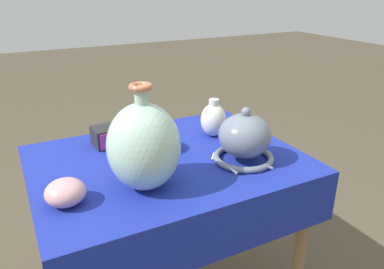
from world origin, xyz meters
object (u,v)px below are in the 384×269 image
at_px(vase_dome_bell, 244,139).
at_px(jar_round_ivory, 213,120).
at_px(vase_tall_bulbous, 144,146).
at_px(bowl_shallow_rose, 65,192).
at_px(bowl_shallow_teal, 163,142).
at_px(mosaic_tile_box, 112,135).

bearing_deg(vase_dome_bell, jar_round_ivory, 85.15).
height_order(vase_dome_bell, jar_round_ivory, vase_dome_bell).
distance_m(vase_tall_bulbous, jar_round_ivory, 0.47).
relative_size(vase_tall_bulbous, vase_dome_bell, 1.44).
relative_size(bowl_shallow_rose, jar_round_ivory, 0.74).
relative_size(bowl_shallow_teal, jar_round_ivory, 0.84).
height_order(vase_tall_bulbous, vase_dome_bell, vase_tall_bulbous).
distance_m(mosaic_tile_box, bowl_shallow_rose, 0.42).
xyz_separation_m(vase_dome_bell, bowl_shallow_teal, (-0.21, 0.21, -0.05)).
bearing_deg(bowl_shallow_teal, vase_dome_bell, -44.98).
height_order(bowl_shallow_teal, jar_round_ivory, jar_round_ivory).
relative_size(vase_dome_bell, bowl_shallow_rose, 1.96).
bearing_deg(bowl_shallow_rose, vase_dome_bell, -0.04).
xyz_separation_m(vase_dome_bell, mosaic_tile_box, (-0.36, 0.35, -0.04)).
bearing_deg(vase_tall_bulbous, mosaic_tile_box, 90.10).
bearing_deg(jar_round_ivory, bowl_shallow_rose, -158.49).
xyz_separation_m(vase_dome_bell, bowl_shallow_rose, (-0.59, 0.00, -0.04)).
bearing_deg(bowl_shallow_teal, vase_tall_bulbous, -124.69).
bearing_deg(bowl_shallow_rose, vase_tall_bulbous, -2.79).
height_order(vase_tall_bulbous, bowl_shallow_rose, vase_tall_bulbous).
bearing_deg(vase_tall_bulbous, bowl_shallow_teal, 55.31).
bearing_deg(bowl_shallow_rose, bowl_shallow_teal, 28.68).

